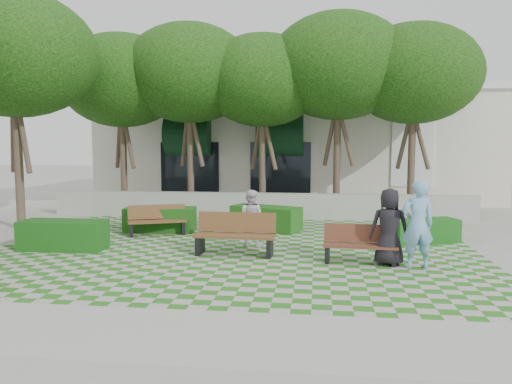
# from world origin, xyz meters

# --- Properties ---
(ground) EXTENTS (90.00, 90.00, 0.00)m
(ground) POSITION_xyz_m (0.00, 0.00, 0.00)
(ground) COLOR gray
(ground) RESTS_ON ground
(lawn) EXTENTS (12.00, 12.00, 0.00)m
(lawn) POSITION_xyz_m (0.00, 1.00, 0.01)
(lawn) COLOR #2B721E
(lawn) RESTS_ON ground
(sidewalk_south) EXTENTS (16.00, 2.00, 0.01)m
(sidewalk_south) POSITION_xyz_m (0.00, -4.70, 0.01)
(sidewalk_south) COLOR #9E9B93
(sidewalk_south) RESTS_ON ground
(retaining_wall) EXTENTS (15.00, 0.36, 0.90)m
(retaining_wall) POSITION_xyz_m (0.00, 6.20, 0.45)
(retaining_wall) COLOR #9E9B93
(retaining_wall) RESTS_ON ground
(bench_east) EXTENTS (1.65, 0.66, 0.85)m
(bench_east) POSITION_xyz_m (3.04, -0.14, 0.41)
(bench_east) COLOR #542A1D
(bench_east) RESTS_ON ground
(bench_mid) EXTENTS (1.93, 0.72, 1.00)m
(bench_mid) POSITION_xyz_m (0.14, 0.32, 0.48)
(bench_mid) COLOR brown
(bench_mid) RESTS_ON ground
(bench_west) EXTENTS (1.74, 1.11, 0.87)m
(bench_west) POSITION_xyz_m (-2.53, 2.59, 0.42)
(bench_west) COLOR brown
(bench_west) RESTS_ON ground
(hedge_east) EXTENTS (1.95, 1.30, 0.63)m
(hedge_east) POSITION_xyz_m (4.93, 2.40, 0.32)
(hedge_east) COLOR #144D15
(hedge_east) RESTS_ON ground
(hedge_midright) EXTENTS (2.27, 1.61, 0.74)m
(hedge_midright) POSITION_xyz_m (0.53, 3.76, 0.37)
(hedge_midright) COLOR #184A13
(hedge_midright) RESTS_ON ground
(hedge_midleft) EXTENTS (2.13, 0.95, 0.73)m
(hedge_midleft) POSITION_xyz_m (-2.62, 3.17, 0.36)
(hedge_midleft) COLOR #164713
(hedge_midleft) RESTS_ON ground
(hedge_west) EXTENTS (2.10, 0.86, 0.73)m
(hedge_west) POSITION_xyz_m (-4.24, 0.39, 0.37)
(hedge_west) COLOR #134713
(hedge_west) RESTS_ON ground
(person_blue) EXTENTS (0.75, 0.55, 1.90)m
(person_blue) POSITION_xyz_m (4.19, -0.49, 0.95)
(person_blue) COLOR #73A9D2
(person_blue) RESTS_ON ground
(person_dark) EXTENTS (0.84, 0.55, 1.70)m
(person_dark) POSITION_xyz_m (3.64, -0.26, 0.85)
(person_dark) COLOR black
(person_dark) RESTS_ON ground
(person_white) EXTENTS (0.82, 0.70, 1.47)m
(person_white) POSITION_xyz_m (0.38, 1.35, 0.74)
(person_white) COLOR silver
(person_white) RESTS_ON ground
(tree_row) EXTENTS (17.70, 13.40, 7.41)m
(tree_row) POSITION_xyz_m (-1.86, 5.95, 5.18)
(tree_row) COLOR #47382B
(tree_row) RESTS_ON ground
(building) EXTENTS (18.00, 8.92, 5.15)m
(building) POSITION_xyz_m (0.93, 14.08, 2.52)
(building) COLOR beige
(building) RESTS_ON ground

